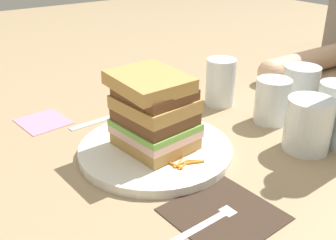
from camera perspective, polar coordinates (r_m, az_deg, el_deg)
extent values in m
plane|color=#9E8460|center=(0.65, -1.34, -5.19)|extent=(3.00, 3.00, 0.00)
cylinder|color=white|center=(0.66, -2.15, -4.40)|extent=(0.25, 0.25, 0.01)
cube|color=tan|center=(0.65, -2.18, -3.01)|extent=(0.12, 0.11, 0.02)
cube|color=beige|center=(0.64, -2.20, -1.67)|extent=(0.13, 0.12, 0.01)
cube|color=#7AB74C|center=(0.63, -2.22, -0.77)|extent=(0.13, 0.12, 0.01)
cube|color=brown|center=(0.63, -2.24, 0.47)|extent=(0.12, 0.11, 0.02)
cube|color=tan|center=(0.62, -2.27, 2.21)|extent=(0.12, 0.11, 0.02)
cube|color=brown|center=(0.61, -2.30, 3.85)|extent=(0.12, 0.10, 0.02)
cube|color=tan|center=(0.61, -2.71, 5.54)|extent=(0.12, 0.11, 0.03)
cylinder|color=orange|center=(0.69, -5.54, -1.98)|extent=(0.01, 0.02, 0.00)
cylinder|color=orange|center=(0.71, -6.97, -1.39)|extent=(0.02, 0.02, 0.00)
cylinder|color=orange|center=(0.71, -5.24, -1.12)|extent=(0.03, 0.01, 0.00)
cylinder|color=orange|center=(0.69, -4.83, -2.01)|extent=(0.03, 0.02, 0.00)
cylinder|color=orange|center=(0.70, -7.00, -1.79)|extent=(0.03, 0.01, 0.00)
cylinder|color=orange|center=(0.71, -6.31, -1.18)|extent=(0.01, 0.02, 0.00)
cylinder|color=orange|center=(0.60, 0.95, -6.47)|extent=(0.03, 0.01, 0.00)
cylinder|color=orange|center=(0.60, 1.71, -6.31)|extent=(0.01, 0.03, 0.00)
cylinder|color=orange|center=(0.60, 1.30, -6.20)|extent=(0.02, 0.03, 0.00)
cylinder|color=orange|center=(0.60, 2.22, -6.53)|extent=(0.01, 0.03, 0.00)
cylinder|color=orange|center=(0.61, 3.75, -6.06)|extent=(0.02, 0.03, 0.00)
cylinder|color=orange|center=(0.61, 3.79, -5.85)|extent=(0.02, 0.02, 0.00)
cube|color=#38281E|center=(0.54, 7.96, -13.12)|extent=(0.14, 0.14, 0.00)
cube|color=silver|center=(0.50, 3.43, -15.36)|extent=(0.02, 0.11, 0.00)
cube|color=silver|center=(0.54, 8.59, -12.51)|extent=(0.02, 0.02, 0.00)
cylinder|color=silver|center=(0.55, 11.30, -11.73)|extent=(0.01, 0.04, 0.00)
cylinder|color=silver|center=(0.55, 10.85, -11.47)|extent=(0.01, 0.04, 0.00)
cylinder|color=silver|center=(0.56, 10.41, -11.21)|extent=(0.01, 0.04, 0.00)
cylinder|color=silver|center=(0.56, 9.98, -10.95)|extent=(0.01, 0.04, 0.00)
cube|color=silver|center=(0.78, -10.71, -0.32)|extent=(0.02, 0.10, 0.00)
cube|color=silver|center=(0.82, -4.67, 1.60)|extent=(0.02, 0.11, 0.00)
cylinder|color=white|center=(0.69, 19.44, -0.64)|extent=(0.08, 0.08, 0.09)
cylinder|color=#E55638|center=(0.70, 19.31, -1.48)|extent=(0.07, 0.07, 0.07)
cylinder|color=silver|center=(0.90, 18.46, 4.89)|extent=(0.08, 0.08, 0.08)
cylinder|color=silver|center=(0.84, 7.52, 5.40)|extent=(0.06, 0.06, 0.10)
cylinder|color=silver|center=(0.78, 14.69, 2.68)|extent=(0.07, 0.07, 0.09)
cylinder|color=silver|center=(0.82, 22.89, 2.23)|extent=(0.07, 0.07, 0.08)
cube|color=pink|center=(0.81, -17.42, -0.16)|extent=(0.10, 0.09, 0.00)
cylinder|color=#DBAD89|center=(1.09, 19.29, 7.80)|extent=(0.06, 0.27, 0.06)
sphere|color=#DBAD89|center=(0.98, 14.50, 6.65)|extent=(0.06, 0.06, 0.06)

